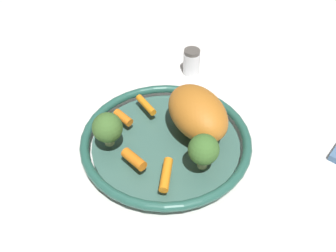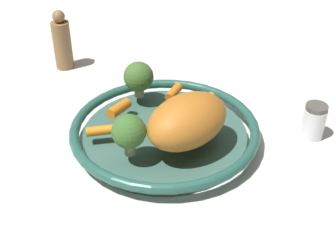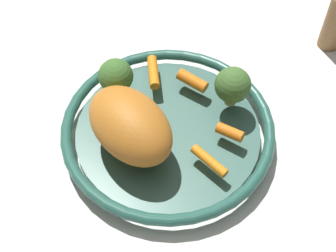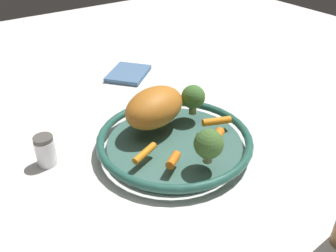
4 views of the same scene
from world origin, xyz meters
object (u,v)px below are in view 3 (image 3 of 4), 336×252
(baby_carrot_back, at_px, (153,72))
(baby_carrot_near_rim, at_px, (192,81))
(baby_carrot_left, at_px, (209,161))
(broccoli_floret_edge, at_px, (116,76))
(roast_chicken_piece, at_px, (130,125))
(serving_bowl, at_px, (168,130))
(baby_carrot_right, at_px, (230,132))
(broccoli_floret_mid, at_px, (233,86))

(baby_carrot_back, bearing_deg, baby_carrot_near_rim, 48.83)
(baby_carrot_left, xyz_separation_m, broccoli_floret_edge, (-0.19, -0.08, 0.04))
(roast_chicken_piece, bearing_deg, serving_bowl, 98.10)
(baby_carrot_back, height_order, baby_carrot_right, same)
(serving_bowl, xyz_separation_m, baby_carrot_back, (-0.11, 0.02, 0.03))
(baby_carrot_near_rim, height_order, baby_carrot_right, baby_carrot_near_rim)
(serving_bowl, bearing_deg, roast_chicken_piece, -81.90)
(broccoli_floret_edge, bearing_deg, baby_carrot_left, 23.14)
(baby_carrot_left, bearing_deg, broccoli_floret_edge, -156.86)
(roast_chicken_piece, xyz_separation_m, broccoli_floret_edge, (-0.10, 0.01, 0.00))
(serving_bowl, distance_m, baby_carrot_back, 0.11)
(serving_bowl, xyz_separation_m, baby_carrot_left, (0.09, 0.03, 0.03))
(serving_bowl, relative_size, roast_chicken_piece, 2.21)
(broccoli_floret_edge, bearing_deg, baby_carrot_right, 41.10)
(roast_chicken_piece, xyz_separation_m, broccoli_floret_mid, (-0.01, 0.18, -0.00))
(baby_carrot_back, height_order, broccoli_floret_mid, broccoli_floret_mid)
(roast_chicken_piece, distance_m, baby_carrot_right, 0.16)
(baby_carrot_near_rim, bearing_deg, baby_carrot_left, -16.16)
(baby_carrot_near_rim, height_order, broccoli_floret_mid, broccoli_floret_mid)
(roast_chicken_piece, relative_size, baby_carrot_left, 2.43)
(baby_carrot_left, bearing_deg, serving_bowl, -163.97)
(baby_carrot_right, distance_m, broccoli_floret_edge, 0.20)
(baby_carrot_left, xyz_separation_m, baby_carrot_near_rim, (-0.15, 0.04, 0.00))
(roast_chicken_piece, distance_m, baby_carrot_left, 0.13)
(baby_carrot_near_rim, xyz_separation_m, baby_carrot_back, (-0.05, -0.05, -0.00))
(baby_carrot_left, bearing_deg, baby_carrot_right, 122.54)
(broccoli_floret_mid, relative_size, broccoli_floret_edge, 0.98)
(baby_carrot_left, distance_m, broccoli_floret_mid, 0.13)
(baby_carrot_left, relative_size, baby_carrot_back, 0.94)
(serving_bowl, bearing_deg, baby_carrot_right, 52.96)
(broccoli_floret_mid, xyz_separation_m, broccoli_floret_edge, (-0.09, -0.17, 0.00))
(baby_carrot_back, bearing_deg, broccoli_floret_edge, -78.13)
(serving_bowl, distance_m, broccoli_floret_mid, 0.13)
(broccoli_floret_mid, bearing_deg, baby_carrot_left, -42.64)
(serving_bowl, height_order, roast_chicken_piece, roast_chicken_piece)
(baby_carrot_left, relative_size, broccoli_floret_edge, 0.88)
(baby_carrot_near_rim, bearing_deg, broccoli_floret_mid, 34.46)
(baby_carrot_left, relative_size, baby_carrot_right, 1.49)
(serving_bowl, xyz_separation_m, baby_carrot_near_rim, (-0.06, 0.07, 0.03))
(baby_carrot_near_rim, bearing_deg, serving_bowl, -50.08)
(serving_bowl, height_order, baby_carrot_right, baby_carrot_right)
(baby_carrot_back, height_order, broccoli_floret_edge, broccoli_floret_edge)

